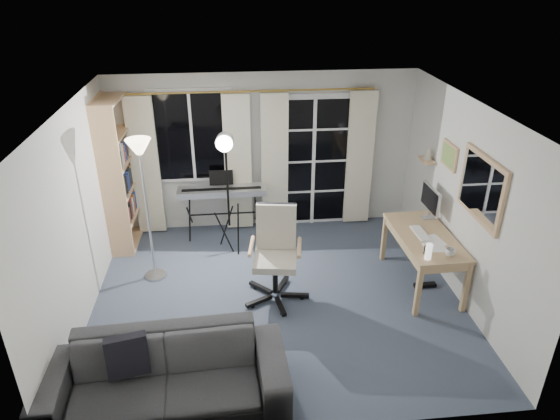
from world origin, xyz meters
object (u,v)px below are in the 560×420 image
at_px(bookshelf, 117,177).
at_px(mug, 450,252).
at_px(sofa, 163,367).
at_px(office_chair, 276,245).
at_px(studio_light, 226,157).
at_px(torchiere_lamp, 142,169).
at_px(keyboard_piano, 222,192).
at_px(monitor, 430,200).
at_px(desk, 425,241).

relative_size(bookshelf, mug, 18.71).
height_order(bookshelf, sofa, bookshelf).
height_order(office_chair, sofa, office_chair).
distance_m(bookshelf, studio_light, 1.69).
xyz_separation_m(torchiere_lamp, office_chair, (1.57, -0.51, -0.85)).
bearing_deg(keyboard_piano, monitor, -22.46).
bearing_deg(monitor, bookshelf, 163.91).
bearing_deg(desk, studio_light, 155.44).
xyz_separation_m(bookshelf, desk, (4.01, -1.53, -0.41)).
distance_m(keyboard_piano, desk, 2.99).
relative_size(office_chair, sofa, 0.51).
bearing_deg(bookshelf, torchiere_lamp, -59.86).
bearing_deg(sofa, bookshelf, 103.44).
bearing_deg(keyboard_piano, office_chair, -67.58).
xyz_separation_m(bookshelf, office_chair, (2.13, -1.54, -0.35)).
relative_size(monitor, mug, 4.40).
relative_size(bookshelf, keyboard_piano, 1.68).
distance_m(bookshelf, sofa, 3.39).
relative_size(torchiere_lamp, monitor, 3.73).
distance_m(monitor, mug, 0.98).
xyz_separation_m(keyboard_piano, office_chair, (0.65, -1.58, -0.03)).
relative_size(studio_light, monitor, 3.56).
relative_size(torchiere_lamp, office_chair, 1.63).
bearing_deg(office_chair, sofa, -117.03).
bearing_deg(torchiere_lamp, sofa, -80.38).
xyz_separation_m(studio_light, mug, (2.55, -1.54, -0.70)).
relative_size(keyboard_piano, mug, 11.15).
relative_size(torchiere_lamp, keyboard_piano, 1.47).
relative_size(torchiere_lamp, desk, 1.42).
bearing_deg(keyboard_piano, studio_light, -80.80).
height_order(keyboard_piano, office_chair, office_chair).
bearing_deg(torchiere_lamp, bookshelf, 118.49).
xyz_separation_m(torchiere_lamp, keyboard_piano, (0.92, 1.06, -0.83)).
bearing_deg(sofa, torchiere_lamp, 96.96).
bearing_deg(mug, desk, 101.31).
bearing_deg(monitor, studio_light, 165.88).
xyz_separation_m(mug, sofa, (-3.18, -1.17, -0.33)).
relative_size(mug, sofa, 0.05).
bearing_deg(torchiere_lamp, office_chair, -18.09).
relative_size(desk, sofa, 0.59).
bearing_deg(desk, office_chair, 178.43).
bearing_deg(monitor, keyboard_piano, 156.00).
relative_size(torchiere_lamp, mug, 16.39).
bearing_deg(mug, torchiere_lamp, 164.12).
bearing_deg(office_chair, bookshelf, 152.85).
bearing_deg(monitor, sofa, -148.75).
height_order(bookshelf, keyboard_piano, bookshelf).
height_order(office_chair, monitor, office_chair).
height_order(studio_light, office_chair, studio_light).
bearing_deg(sofa, office_chair, 51.61).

